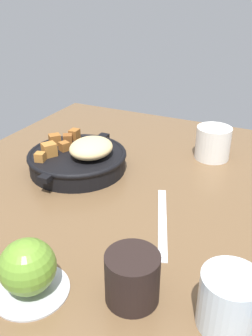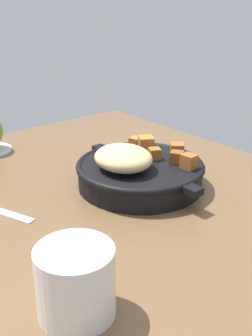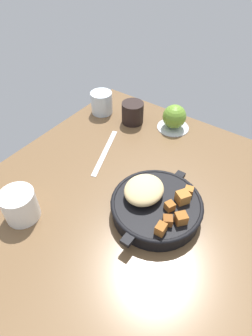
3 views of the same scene
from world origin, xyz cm
name	(u,v)px [view 1 (image 1 of 3)]	position (x,y,z in cm)	size (l,w,h in cm)	color
ground_plane	(114,182)	(0.00, 0.00, -1.20)	(91.37, 79.91, 2.40)	brown
cast_iron_skillet	(79,157)	(-0.25, -9.33, 3.22)	(27.91, 23.60, 8.66)	black
saucer_plate	(31,289)	(36.14, 5.01, 0.30)	(11.35, 11.35, 0.60)	#B7BABF
red_apple	(28,267)	(36.14, 5.01, 4.73)	(8.25, 8.25, 8.25)	olive
butter_knife	(162,221)	(11.40, 16.39, 0.18)	(22.97, 1.60, 0.36)	silver
water_glass_short	(229,301)	(29.37, 32.08, 4.08)	(8.02, 8.02, 8.16)	silver
ceramic_mug_white	(213,143)	(-20.66, 17.90, 4.16)	(8.78, 8.78, 8.32)	silver
coffee_mug_dark	(132,278)	(30.83, 18.98, 3.83)	(7.84, 7.84, 7.67)	black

